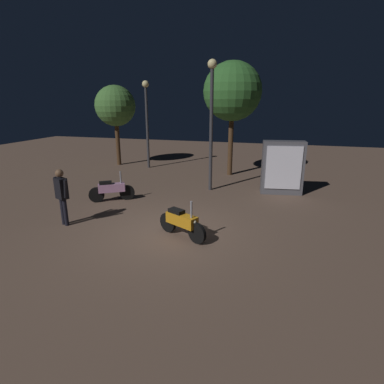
# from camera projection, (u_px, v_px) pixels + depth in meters

# --- Properties ---
(ground_plane) EXTENTS (40.00, 40.00, 0.00)m
(ground_plane) POSITION_uv_depth(u_px,v_px,m) (166.00, 232.00, 8.66)
(ground_plane) COLOR brown
(motorcycle_orange_foreground) EXTENTS (1.53, 0.83, 1.11)m
(motorcycle_orange_foreground) POSITION_uv_depth(u_px,v_px,m) (182.00, 222.00, 8.21)
(motorcycle_orange_foreground) COLOR black
(motorcycle_orange_foreground) RESTS_ON ground_plane
(motorcycle_pink_parked_left) EXTENTS (1.46, 0.97, 1.11)m
(motorcycle_pink_parked_left) POSITION_uv_depth(u_px,v_px,m) (112.00, 190.00, 11.23)
(motorcycle_pink_parked_left) COLOR black
(motorcycle_pink_parked_left) RESTS_ON ground_plane
(person_rider_beside) EXTENTS (0.65, 0.36, 1.70)m
(person_rider_beside) POSITION_uv_depth(u_px,v_px,m) (62.00, 192.00, 8.88)
(person_rider_beside) COLOR black
(person_rider_beside) RESTS_ON ground_plane
(streetlamp_near) EXTENTS (0.36, 0.36, 5.09)m
(streetlamp_near) POSITION_uv_depth(u_px,v_px,m) (211.00, 110.00, 11.86)
(streetlamp_near) COLOR #38383D
(streetlamp_near) RESTS_ON ground_plane
(streetlamp_far) EXTENTS (0.36, 0.36, 4.60)m
(streetlamp_far) POSITION_uv_depth(u_px,v_px,m) (147.00, 113.00, 16.23)
(streetlamp_far) COLOR #38383D
(streetlamp_far) RESTS_ON ground_plane
(tree_left_bg) EXTENTS (2.74, 2.74, 5.38)m
(tree_left_bg) POSITION_uv_depth(u_px,v_px,m) (232.00, 92.00, 14.28)
(tree_left_bg) COLOR #4C331E
(tree_left_bg) RESTS_ON ground_plane
(tree_center_bg) EXTENTS (2.23, 2.23, 4.43)m
(tree_center_bg) POSITION_uv_depth(u_px,v_px,m) (115.00, 106.00, 16.91)
(tree_center_bg) COLOR #4C331E
(tree_center_bg) RESTS_ON ground_plane
(kiosk_billboard) EXTENTS (1.66, 0.74, 2.10)m
(kiosk_billboard) POSITION_uv_depth(u_px,v_px,m) (282.00, 168.00, 11.99)
(kiosk_billboard) COLOR #595960
(kiosk_billboard) RESTS_ON ground_plane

